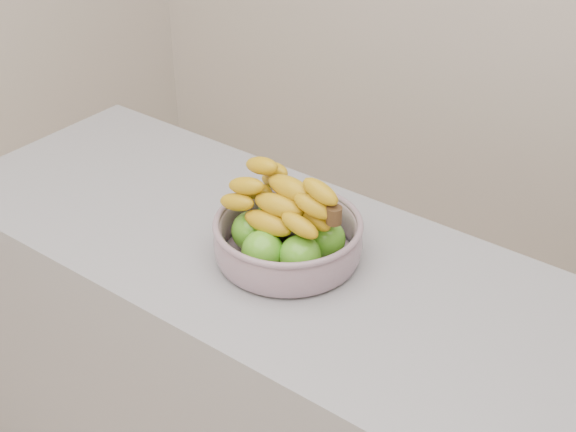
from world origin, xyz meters
name	(u,v)px	position (x,y,z in m)	size (l,w,h in m)	color
fruit_bowl	(288,233)	(-0.16, 0.50, 0.96)	(0.30, 0.30, 0.19)	#A2B3C2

